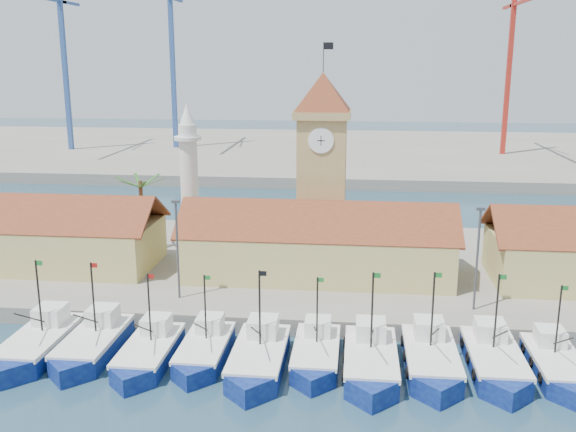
# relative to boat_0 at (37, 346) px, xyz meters

# --- Properties ---
(ground) EXTENTS (400.00, 400.00, 0.00)m
(ground) POSITION_rel_boat_0_xyz_m (20.68, -2.38, -0.82)
(ground) COLOR #1B3749
(ground) RESTS_ON ground
(quay) EXTENTS (140.00, 32.00, 1.50)m
(quay) POSITION_rel_boat_0_xyz_m (20.68, 21.62, -0.07)
(quay) COLOR gray
(quay) RESTS_ON ground
(terminal) EXTENTS (240.00, 80.00, 2.00)m
(terminal) POSITION_rel_boat_0_xyz_m (20.68, 107.62, 0.18)
(terminal) COLOR gray
(terminal) RESTS_ON ground
(boat_0) EXTENTS (3.82, 10.47, 7.92)m
(boat_0) POSITION_rel_boat_0_xyz_m (0.00, 0.00, 0.00)
(boat_0) COLOR #0B1156
(boat_0) RESTS_ON ground
(boat_1) EXTENTS (3.72, 10.20, 7.72)m
(boat_1) POSITION_rel_boat_0_xyz_m (4.20, 0.48, -0.02)
(boat_1) COLOR #0B1156
(boat_1) RESTS_ON ground
(boat_2) EXTENTS (3.52, 9.65, 7.30)m
(boat_2) POSITION_rel_boat_0_xyz_m (8.98, -0.41, -0.06)
(boat_2) COLOR #0B1156
(boat_2) RESTS_ON ground
(boat_3) EXTENTS (3.38, 9.25, 7.00)m
(boat_3) POSITION_rel_boat_0_xyz_m (13.08, 0.55, -0.10)
(boat_3) COLOR #0B1156
(boat_3) RESTS_ON ground
(boat_4) EXTENTS (3.82, 10.47, 7.92)m
(boat_4) POSITION_rel_boat_0_xyz_m (17.46, -0.59, -0.00)
(boat_4) COLOR #0B1156
(boat_4) RESTS_ON ground
(boat_5) EXTENTS (3.41, 9.33, 7.06)m
(boat_5) POSITION_rel_boat_0_xyz_m (21.65, 0.81, -0.09)
(boat_5) COLOR #0B1156
(boat_5) RESTS_ON ground
(boat_6) EXTENTS (3.84, 10.53, 7.96)m
(boat_6) POSITION_rel_boat_0_xyz_m (25.73, -0.25, 0.00)
(boat_6) COLOR #0B1156
(boat_6) RESTS_ON ground
(boat_7) EXTENTS (3.79, 10.38, 7.85)m
(boat_7) POSITION_rel_boat_0_xyz_m (30.19, 0.61, -0.01)
(boat_7) COLOR #0B1156
(boat_7) RESTS_ON ground
(boat_8) EXTENTS (3.76, 10.30, 7.79)m
(boat_8) POSITION_rel_boat_0_xyz_m (34.82, 0.85, -0.01)
(boat_8) COLOR #0B1156
(boat_8) RESTS_ON ground
(boat_9) EXTENTS (3.43, 9.38, 7.10)m
(boat_9) POSITION_rel_boat_0_xyz_m (39.20, 0.82, -0.09)
(boat_9) COLOR #0B1156
(boat_9) RESTS_ON ground
(hall_left) EXTENTS (31.20, 10.13, 7.61)m
(hall_left) POSITION_rel_boat_0_xyz_m (-11.32, 17.62, 3.17)
(hall_left) COLOR tan
(hall_left) RESTS_ON quay
(hall_center) EXTENTS (27.04, 10.13, 7.61)m
(hall_center) POSITION_rel_boat_0_xyz_m (20.68, 17.62, 3.17)
(hall_center) COLOR tan
(hall_center) RESTS_ON quay
(clock_tower) EXTENTS (5.80, 5.80, 22.70)m
(clock_tower) POSITION_rel_boat_0_xyz_m (20.68, 23.61, 11.14)
(clock_tower) COLOR tan
(clock_tower) RESTS_ON quay
(minaret) EXTENTS (3.00, 3.00, 16.30)m
(minaret) POSITION_rel_boat_0_xyz_m (5.68, 25.62, 8.91)
(minaret) COLOR silver
(minaret) RESTS_ON quay
(palm_tree) EXTENTS (5.60, 5.03, 8.39)m
(palm_tree) POSITION_rel_boat_0_xyz_m (0.68, 23.62, 5.43)
(palm_tree) COLOR brown
(palm_tree) RESTS_ON quay
(lamp_posts) EXTENTS (80.70, 0.25, 9.03)m
(lamp_posts) POSITION_rel_boat_0_xyz_m (21.18, 9.62, 5.66)
(lamp_posts) COLOR #3F3F44
(lamp_posts) RESTS_ON quay
(crane_blue_far) EXTENTS (1.00, 35.65, 41.00)m
(crane_blue_far) POSITION_rel_boat_0_xyz_m (-42.24, 97.73, 24.17)
(crane_blue_far) COLOR #2F4F8F
(crane_blue_far) RESTS_ON terminal
(crane_blue_near) EXTENTS (1.00, 31.85, 42.10)m
(crane_blue_near) POSITION_rel_boat_0_xyz_m (-18.80, 104.33, 24.48)
(crane_blue_near) COLOR #2F4F8F
(crane_blue_near) RESTS_ON terminal
(crane_red_right) EXTENTS (1.00, 33.81, 39.68)m
(crane_red_right) POSITION_rel_boat_0_xyz_m (56.53, 100.97, 23.29)
(crane_red_right) COLOR #B0251B
(crane_red_right) RESTS_ON terminal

